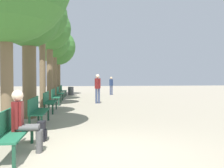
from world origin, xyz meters
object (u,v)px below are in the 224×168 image
Objects in this scene: pedestrian_mid at (111,84)px; tree_row_3 at (50,30)px; tree_row_1 at (29,19)px; person_seated at (24,119)px; tree_row_2 at (42,18)px; trash_bin at (71,91)px; tree_row_5 at (57,48)px; bench_row_3 at (55,95)px; pedestrian_near at (98,87)px; bench_row_2 at (49,100)px; backpack at (42,131)px; bench_row_1 at (37,109)px; bench_row_0 at (11,129)px; bench_row_5 at (62,90)px; tree_row_4 at (54,43)px.

tree_row_3 is at bearing -131.51° from pedestrian_mid.
person_seated is (0.75, -4.55, -3.09)m from tree_row_1.
tree_row_2 is 9.82m from trash_bin.
trash_bin is (1.17, -0.25, -3.80)m from tree_row_5.
bench_row_3 is 0.99× the size of pedestrian_near.
bench_row_2 is 11.46m from tree_row_5.
tree_row_2 is at bearing 90.00° from tree_row_1.
pedestrian_near is (2.01, 8.61, 0.76)m from backpack.
tree_row_5 is 8.68m from pedestrian_near.
pedestrian_mid reaches higher than bench_row_1.
pedestrian_near reaches higher than bench_row_3.
trash_bin is at bearing 84.56° from tree_row_1.
pedestrian_near is (2.99, 1.50, -3.65)m from tree_row_2.
tree_row_1 reaches higher than bench_row_0.
tree_row_5 is at bearing 92.11° from bench_row_1.
bench_row_1 is 6.51m from tree_row_2.
trash_bin is (0.65, 13.76, -0.16)m from bench_row_1.
tree_row_1 is at bearing -111.35° from pedestrian_mid.
bench_row_5 is 6.01m from tree_row_3.
bench_row_0 is 3.15m from bench_row_1.
bench_row_1 is 1.00× the size of bench_row_2.
trash_bin is at bearing 104.06° from pedestrian_near.
pedestrian_near is 7.30m from pedestrian_mid.
tree_row_4 reaches higher than pedestrian_mid.
pedestrian_mid is (1.74, 7.09, -0.07)m from pedestrian_near.
bench_row_2 is 0.28× the size of tree_row_3.
tree_row_1 is 5.55m from person_seated.
tree_row_2 is 6.23m from tree_row_4.
tree_row_3 is at bearing 90.00° from tree_row_2.
bench_row_3 is 6.30m from bench_row_5.
trash_bin is (1.17, 5.51, -4.27)m from tree_row_3.
backpack is (0.23, 0.93, -0.46)m from person_seated.
backpack is (0.46, -5.26, -0.29)m from bench_row_2.
tree_row_5 is 4.48× the size of person_seated.
tree_row_2 is 3.72× the size of pedestrian_mid.
bench_row_0 is 9.45m from bench_row_3.
tree_row_5 is at bearing 111.69° from pedestrian_near.
tree_row_1 is 10.61× the size of backpack.
tree_row_1 is at bearing 96.32° from bench_row_0.
bench_row_0 is 1.17m from backpack.
bench_row_2 is (0.00, 6.30, 0.00)m from bench_row_0.
tree_row_4 reaches higher than tree_row_1.
pedestrian_mid reaches higher than bench_row_2.
tree_row_2 reaches higher than bench_row_0.
tree_row_5 reaches higher than trash_bin.
bench_row_2 is 3.15m from bench_row_3.
bench_row_0 is at bearing -104.35° from pedestrian_near.
bench_row_1 is 2.35× the size of trash_bin.
bench_row_2 is at bearing 94.96° from backpack.
bench_row_3 reaches higher than trash_bin.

